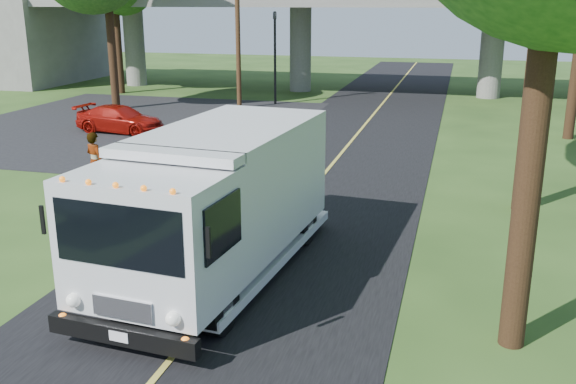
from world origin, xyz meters
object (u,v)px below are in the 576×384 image
(red_sedan, at_px, (120,119))
(traffic_signal, at_px, (275,48))
(utility_pole, at_px, (238,23))
(step_van, at_px, (217,199))
(pedestrian, at_px, (95,162))

(red_sedan, bearing_deg, traffic_signal, -19.35)
(utility_pole, relative_size, step_van, 1.16)
(utility_pole, relative_size, pedestrian, 4.81)
(step_van, xyz_separation_m, pedestrian, (-6.05, 5.09, -0.78))
(step_van, bearing_deg, traffic_signal, 108.14)
(pedestrian, bearing_deg, red_sedan, -42.65)
(step_van, distance_m, pedestrian, 7.94)
(utility_pole, height_order, red_sedan, utility_pole)
(traffic_signal, relative_size, utility_pole, 0.58)
(step_van, height_order, pedestrian, step_van)
(pedestrian, bearing_deg, traffic_signal, -68.95)
(traffic_signal, distance_m, pedestrian, 18.59)
(utility_pole, xyz_separation_m, red_sedan, (-3.00, -7.80, -3.99))
(traffic_signal, height_order, step_van, traffic_signal)
(utility_pole, bearing_deg, red_sedan, -111.02)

